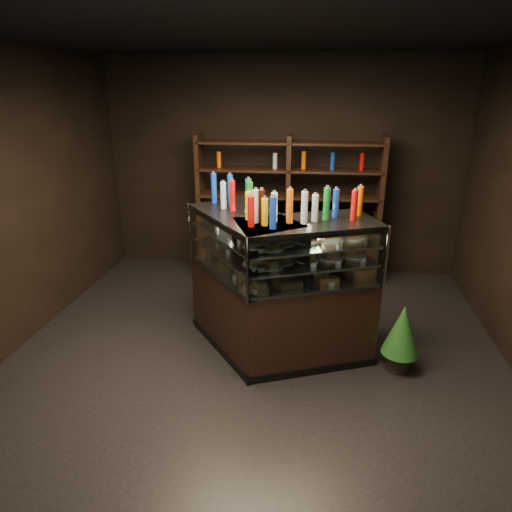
# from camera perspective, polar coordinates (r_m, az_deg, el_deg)

# --- Properties ---
(ground) EXTENTS (5.00, 5.00, 0.00)m
(ground) POSITION_cam_1_polar(r_m,az_deg,el_deg) (4.79, 0.06, -12.30)
(ground) COLOR black
(ground) RESTS_ON ground
(room_shell) EXTENTS (5.02, 5.02, 3.01)m
(room_shell) POSITION_cam_1_polar(r_m,az_deg,el_deg) (4.07, 0.07, 11.28)
(room_shell) COLOR black
(room_shell) RESTS_ON ground
(display_case) EXTENTS (2.02, 1.45, 1.45)m
(display_case) POSITION_cam_1_polar(r_m,az_deg,el_deg) (4.64, 2.24, -6.58)
(display_case) COLOR black
(display_case) RESTS_ON ground
(food_display) EXTENTS (1.67, 1.05, 0.45)m
(food_display) POSITION_cam_1_polar(r_m,az_deg,el_deg) (4.38, 2.35, 0.84)
(food_display) COLOR #B67141
(food_display) RESTS_ON display_case
(bottles_top) EXTENTS (1.51, 0.91, 0.30)m
(bottles_top) POSITION_cam_1_polar(r_m,az_deg,el_deg) (4.25, 2.46, 6.66)
(bottles_top) COLOR #0F38B2
(bottles_top) RESTS_ON display_case
(potted_conifer) EXTENTS (0.36, 0.36, 0.77)m
(potted_conifer) POSITION_cam_1_polar(r_m,az_deg,el_deg) (4.58, 17.84, -8.66)
(potted_conifer) COLOR black
(potted_conifer) RESTS_ON ground
(back_shelving) EXTENTS (2.48, 0.50, 2.00)m
(back_shelving) POSITION_cam_1_polar(r_m,az_deg,el_deg) (6.37, 3.94, 2.29)
(back_shelving) COLOR black
(back_shelving) RESTS_ON ground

